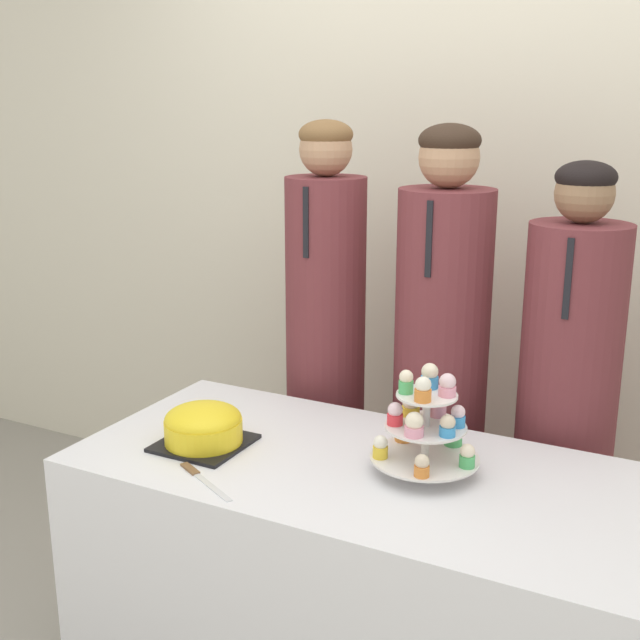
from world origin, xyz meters
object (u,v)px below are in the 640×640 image
at_px(student_2, 565,428).
at_px(round_cake, 203,426).
at_px(cake_knife, 198,476).
at_px(student_1, 439,391).
at_px(student_0, 325,369).
at_px(cupcake_stand, 426,423).

bearing_deg(student_2, round_cake, -142.88).
distance_m(round_cake, cake_knife, 0.20).
bearing_deg(student_2, student_1, 180.00).
relative_size(cake_knife, student_2, 0.15).
height_order(cake_knife, student_0, student_0).
distance_m(cupcake_stand, student_2, 0.59).
height_order(student_0, student_1, student_0).
relative_size(round_cake, cupcake_stand, 0.83).
distance_m(cake_knife, student_2, 1.10).
relative_size(round_cake, student_0, 0.14).
relative_size(student_0, student_2, 1.07).
bearing_deg(student_1, round_cake, -125.33).
height_order(round_cake, student_1, student_1).
bearing_deg(cupcake_stand, student_1, 105.21).
bearing_deg(student_2, student_0, 180.00).
bearing_deg(student_0, student_2, -0.00).
bearing_deg(round_cake, student_1, 54.67).
xyz_separation_m(cake_knife, student_0, (-0.05, 0.80, 0.03)).
distance_m(cake_knife, student_1, 0.88).
bearing_deg(cake_knife, student_1, 93.49).
bearing_deg(student_2, cake_knife, -132.84).
distance_m(student_1, student_2, 0.39).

